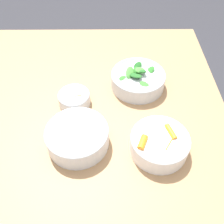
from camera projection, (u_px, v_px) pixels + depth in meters
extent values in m
plane|color=#2D2D33|center=(97.00, 195.00, 1.42)|extent=(10.00, 10.00, 0.00)
cube|color=#99724C|center=(88.00, 112.00, 0.88)|extent=(0.97, 1.04, 0.03)
cube|color=olive|center=(169.00, 93.00, 1.46)|extent=(0.06, 0.06, 0.70)
cube|color=olive|center=(24.00, 94.00, 1.46)|extent=(0.06, 0.06, 0.70)
cylinder|color=white|center=(159.00, 144.00, 0.74)|extent=(0.17, 0.17, 0.06)
torus|color=white|center=(161.00, 139.00, 0.72)|extent=(0.17, 0.17, 0.01)
cylinder|color=orange|center=(169.00, 146.00, 0.71)|extent=(0.04, 0.05, 0.02)
cylinder|color=orange|center=(158.00, 152.00, 0.70)|extent=(0.04, 0.04, 0.02)
cylinder|color=orange|center=(148.00, 149.00, 0.71)|extent=(0.03, 0.05, 0.02)
cylinder|color=orange|center=(159.00, 149.00, 0.71)|extent=(0.04, 0.04, 0.02)
cylinder|color=orange|center=(171.00, 132.00, 0.73)|extent=(0.03, 0.06, 0.02)
cylinder|color=orange|center=(143.00, 143.00, 0.70)|extent=(0.04, 0.05, 0.02)
cylinder|color=silver|center=(138.00, 80.00, 0.93)|extent=(0.20, 0.20, 0.05)
torus|color=silver|center=(138.00, 75.00, 0.91)|extent=(0.20, 0.20, 0.01)
ellipsoid|color=#4C933D|center=(122.00, 88.00, 0.89)|extent=(0.04, 0.05, 0.03)
ellipsoid|color=#2D7028|center=(137.00, 71.00, 0.91)|extent=(0.03, 0.05, 0.02)
ellipsoid|color=#235B23|center=(141.00, 71.00, 0.90)|extent=(0.04, 0.04, 0.02)
ellipsoid|color=#3D8433|center=(124.00, 79.00, 0.90)|extent=(0.04, 0.04, 0.03)
ellipsoid|color=#4C933D|center=(140.00, 70.00, 0.90)|extent=(0.05, 0.04, 0.03)
ellipsoid|color=#3D8433|center=(145.00, 85.00, 0.87)|extent=(0.05, 0.05, 0.02)
ellipsoid|color=#2D7028|center=(149.00, 72.00, 0.92)|extent=(0.06, 0.05, 0.04)
ellipsoid|color=#4C933D|center=(130.00, 73.00, 0.90)|extent=(0.04, 0.05, 0.04)
ellipsoid|color=#235B23|center=(138.00, 66.00, 0.93)|extent=(0.04, 0.05, 0.03)
ellipsoid|color=#235B23|center=(136.00, 76.00, 0.89)|extent=(0.06, 0.06, 0.03)
cylinder|color=silver|center=(78.00, 137.00, 0.75)|extent=(0.19, 0.19, 0.06)
torus|color=silver|center=(77.00, 131.00, 0.73)|extent=(0.19, 0.19, 0.01)
cylinder|color=#936042|center=(78.00, 139.00, 0.76)|extent=(0.17, 0.17, 0.03)
ellipsoid|color=#8E5B3D|center=(92.00, 133.00, 0.75)|extent=(0.01, 0.01, 0.01)
ellipsoid|color=#A36B4C|center=(53.00, 144.00, 0.72)|extent=(0.01, 0.01, 0.01)
ellipsoid|color=#AD7551|center=(90.00, 130.00, 0.75)|extent=(0.01, 0.01, 0.01)
ellipsoid|color=#AD7551|center=(68.00, 142.00, 0.73)|extent=(0.01, 0.01, 0.01)
ellipsoid|color=#A36B4C|center=(91.00, 137.00, 0.74)|extent=(0.01, 0.01, 0.01)
ellipsoid|color=#8E5B3D|center=(68.00, 128.00, 0.76)|extent=(0.01, 0.01, 0.01)
ellipsoid|color=#8E5B3D|center=(80.00, 120.00, 0.78)|extent=(0.01, 0.01, 0.01)
ellipsoid|color=#A36B4C|center=(98.00, 128.00, 0.76)|extent=(0.01, 0.01, 0.01)
ellipsoid|color=#8E5B3D|center=(66.00, 124.00, 0.77)|extent=(0.01, 0.01, 0.01)
ellipsoid|color=#A36B4C|center=(63.00, 129.00, 0.76)|extent=(0.01, 0.01, 0.01)
ellipsoid|color=#A36B4C|center=(79.00, 137.00, 0.74)|extent=(0.01, 0.01, 0.01)
ellipsoid|color=#AD7551|center=(74.00, 150.00, 0.70)|extent=(0.01, 0.01, 0.01)
ellipsoid|color=#AD7551|center=(101.00, 139.00, 0.73)|extent=(0.01, 0.01, 0.01)
cylinder|color=#E0A88E|center=(101.00, 131.00, 0.74)|extent=(0.02, 0.02, 0.01)
cylinder|color=#E0A88E|center=(99.00, 137.00, 0.73)|extent=(0.02, 0.02, 0.01)
cylinder|color=#E0A88E|center=(94.00, 125.00, 0.76)|extent=(0.03, 0.03, 0.01)
cylinder|color=#E0A88E|center=(56.00, 138.00, 0.73)|extent=(0.03, 0.03, 0.01)
cylinder|color=#E0A88E|center=(93.00, 141.00, 0.72)|extent=(0.03, 0.03, 0.01)
cylinder|color=silver|center=(74.00, 99.00, 0.87)|extent=(0.11, 0.11, 0.04)
torus|color=silver|center=(74.00, 95.00, 0.86)|extent=(0.11, 0.11, 0.01)
cube|color=tan|center=(74.00, 96.00, 0.87)|extent=(0.06, 0.06, 0.02)
cube|color=tan|center=(70.00, 101.00, 0.85)|extent=(0.07, 0.07, 0.02)
cube|color=tan|center=(75.00, 94.00, 0.87)|extent=(0.05, 0.05, 0.02)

